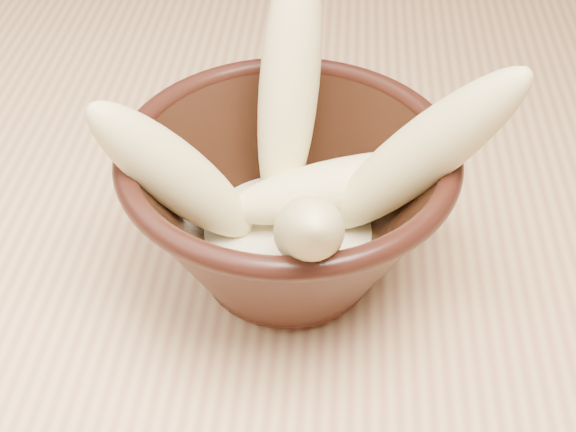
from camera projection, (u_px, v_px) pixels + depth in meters
name	position (u px, v px, depth m)	size (l,w,h in m)	color
table	(389.00, 219.00, 0.76)	(1.20, 0.80, 0.75)	#DEB57A
bowl	(288.00, 205.00, 0.55)	(0.23, 0.23, 0.12)	black
milk_puddle	(288.00, 237.00, 0.57)	(0.13, 0.13, 0.02)	beige
banana_upright	(289.00, 84.00, 0.55)	(0.04, 0.04, 0.19)	#EBDA8B
banana_left	(176.00, 175.00, 0.51)	(0.04, 0.04, 0.15)	#EBDA8B
banana_right	(418.00, 157.00, 0.51)	(0.04, 0.04, 0.19)	#EBDA8B
banana_across	(345.00, 187.00, 0.55)	(0.04, 0.04, 0.17)	#EBDA8B
banana_front	(308.00, 232.00, 0.48)	(0.04, 0.04, 0.17)	#EBDA8B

